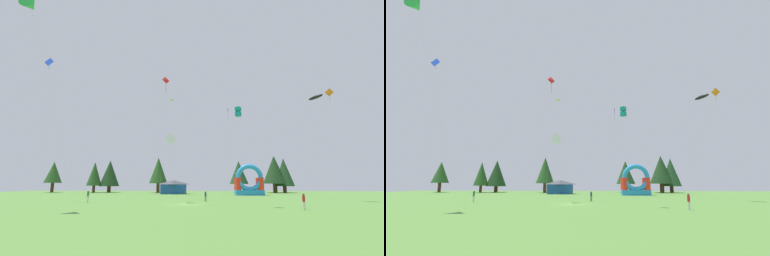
% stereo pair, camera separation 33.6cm
% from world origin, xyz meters
% --- Properties ---
extents(ground_plane, '(120.00, 120.00, 0.00)m').
position_xyz_m(ground_plane, '(0.00, 0.00, 0.00)').
color(ground_plane, '#548438').
extents(kite_purple_diamond, '(5.61, 5.88, 21.65)m').
position_xyz_m(kite_purple_diamond, '(8.19, 32.54, 20.90)').
color(kite_purple_diamond, purple).
rests_on(kite_purple_diamond, ground_plane).
extents(kite_orange_diamond, '(4.77, 6.75, 19.14)m').
position_xyz_m(kite_orange_diamond, '(24.74, 11.66, 18.45)').
color(kite_orange_diamond, orange).
rests_on(kite_orange_diamond, ground_plane).
extents(kite_green_delta, '(8.12, 2.11, 24.93)m').
position_xyz_m(kite_green_delta, '(-18.34, -8.48, 23.87)').
color(kite_green_delta, green).
rests_on(kite_green_delta, ground_plane).
extents(kite_white_delta, '(3.98, 3.46, 9.97)m').
position_xyz_m(kite_white_delta, '(-3.06, 3.64, 9.05)').
color(kite_white_delta, white).
rests_on(kite_white_delta, ground_plane).
extents(kite_lime_parafoil, '(2.35, 7.02, 22.70)m').
position_xyz_m(kite_lime_parafoil, '(-5.62, 26.49, 22.24)').
color(kite_lime_parafoil, '#8CD826').
rests_on(kite_lime_parafoil, ground_plane).
extents(kite_red_diamond, '(4.34, 0.83, 17.54)m').
position_xyz_m(kite_red_diamond, '(-2.98, -0.11, 16.86)').
color(kite_red_diamond, red).
rests_on(kite_red_diamond, ground_plane).
extents(kite_teal_box, '(3.14, 2.23, 12.13)m').
position_xyz_m(kite_teal_box, '(6.73, -3.22, 11.51)').
color(kite_teal_box, '#0C7F7A').
rests_on(kite_teal_box, ground_plane).
extents(kite_blue_diamond, '(3.68, 3.71, 23.52)m').
position_xyz_m(kite_blue_diamond, '(-24.02, 5.75, 22.76)').
color(kite_blue_diamond, blue).
rests_on(kite_blue_diamond, ground_plane).
extents(kite_black_parafoil, '(3.47, 4.86, 17.32)m').
position_xyz_m(kite_black_parafoil, '(21.06, 8.58, 16.85)').
color(kite_black_parafoil, black).
rests_on(kite_black_parafoil, ground_plane).
extents(person_near_camera, '(0.36, 0.36, 1.77)m').
position_xyz_m(person_near_camera, '(-14.16, 2.19, 1.05)').
color(person_near_camera, silver).
rests_on(person_near_camera, ground_plane).
extents(person_midfield, '(0.32, 0.32, 1.57)m').
position_xyz_m(person_midfield, '(2.46, 5.74, 0.93)').
color(person_midfield, '#33723F').
rests_on(person_midfield, ground_plane).
extents(person_left_edge, '(0.30, 0.30, 1.68)m').
position_xyz_m(person_left_edge, '(12.80, -6.96, 1.00)').
color(person_left_edge, silver).
rests_on(person_left_edge, ground_plane).
extents(inflatable_red_slide, '(6.31, 4.53, 6.89)m').
position_xyz_m(inflatable_red_slide, '(12.11, 27.46, 2.36)').
color(inflatable_red_slide, '#268CD8').
rests_on(inflatable_red_slide, ground_plane).
extents(festival_tent, '(6.05, 4.40, 3.39)m').
position_xyz_m(festival_tent, '(-5.79, 33.61, 1.70)').
color(festival_tent, '#19478C').
rests_on(festival_tent, ground_plane).
extents(tree_row_0, '(4.98, 4.98, 8.84)m').
position_xyz_m(tree_row_0, '(-42.65, 43.18, 5.71)').
color(tree_row_0, '#4C331E').
rests_on(tree_row_0, ground_plane).
extents(tree_row_1, '(4.20, 4.20, 8.61)m').
position_xyz_m(tree_row_1, '(-29.64, 41.69, 5.23)').
color(tree_row_1, '#4C331E').
rests_on(tree_row_1, ground_plane).
extents(tree_row_2, '(5.75, 5.75, 9.23)m').
position_xyz_m(tree_row_2, '(-26.00, 43.92, 5.46)').
color(tree_row_2, '#4C331E').
rests_on(tree_row_2, ground_plane).
extents(tree_row_3, '(5.13, 5.13, 9.81)m').
position_xyz_m(tree_row_3, '(-11.18, 41.68, 6.15)').
color(tree_row_3, '#4C331E').
rests_on(tree_row_3, ground_plane).
extents(tree_row_4, '(5.35, 5.35, 8.87)m').
position_xyz_m(tree_row_4, '(11.63, 43.83, 5.58)').
color(tree_row_4, '#4C331E').
rests_on(tree_row_4, ground_plane).
extents(tree_row_5, '(6.49, 6.49, 10.28)m').
position_xyz_m(tree_row_5, '(21.55, 43.28, 6.34)').
color(tree_row_5, '#4C331E').
rests_on(tree_row_5, ground_plane).
extents(tree_row_6, '(5.55, 5.55, 9.60)m').
position_xyz_m(tree_row_6, '(24.32, 43.77, 5.67)').
color(tree_row_6, '#4C331E').
rests_on(tree_row_6, ground_plane).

